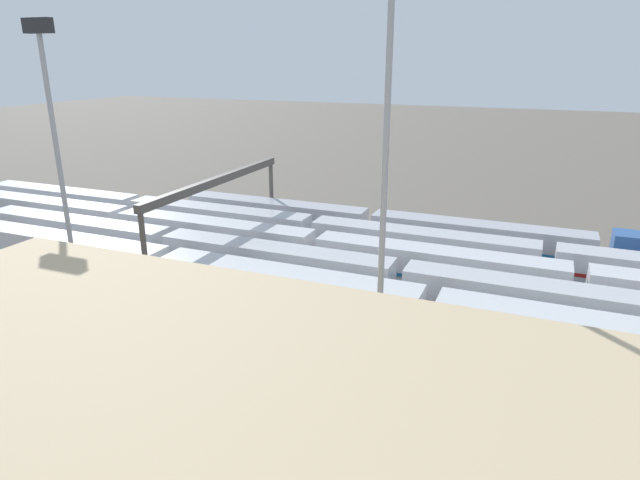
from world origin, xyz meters
The scene contains 14 objects.
ground_plane centered at (0.00, 0.00, 0.00)m, with size 400.00×400.00×0.00m, color #60594F.
track_bed_0 centered at (0.00, -10.00, 0.06)m, with size 140.00×2.80×0.12m, color #4C443D.
track_bed_1 centered at (0.00, -5.00, 0.06)m, with size 140.00×2.80×0.12m, color #4C443D.
track_bed_2 centered at (0.00, 0.00, 0.06)m, with size 140.00×2.80×0.12m, color #3D3833.
track_bed_3 centered at (0.00, 5.00, 0.06)m, with size 140.00×2.80×0.12m, color #3D3833.
track_bed_4 centered at (0.00, 10.00, 0.06)m, with size 140.00×2.80×0.12m, color #3D3833.
train_on_track_0 centered at (-9.94, -10.00, 2.10)m, with size 66.40×3.06×4.40m.
train_on_track_4 centered at (-8.89, 10.00, 2.06)m, with size 90.60×3.06×4.40m.
train_on_track_2 centered at (4.63, 0.00, 2.05)m, with size 139.00×3.06×4.40m.
train_on_track_1 centered at (-4.91, -5.00, 2.05)m, with size 114.80×3.06×4.40m.
train_on_track_3 centered at (-5.22, 5.00, 2.07)m, with size 90.60×3.06×4.40m.
light_mast_1 centered at (-7.90, 12.63, 18.76)m, with size 2.80×0.70×29.83m.
light_mast_3 centered at (21.58, 12.57, 15.39)m, with size 2.80×0.70×23.68m.
signal_gantry centered at (13.62, 0.00, 7.42)m, with size 0.70×25.00×8.80m.
Camera 1 is at (-17.71, 47.96, 20.72)m, focal length 30.84 mm.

